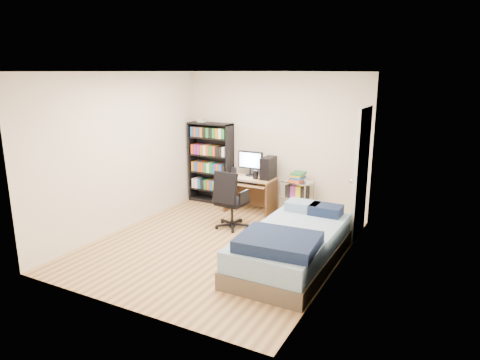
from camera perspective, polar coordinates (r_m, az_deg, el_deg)
The scene contains 7 objects.
room at distance 6.06m, azimuth -2.96°, elevation 2.33°, with size 3.58×4.08×2.58m.
media_shelf at distance 8.33m, azimuth -3.92°, elevation 2.44°, with size 0.88×0.29×1.62m.
computer_desk at distance 7.72m, azimuth 2.10°, elevation -0.03°, with size 0.88×0.51×1.11m.
office_chair at distance 7.00m, azimuth -1.26°, elevation -4.00°, with size 0.62×0.62×0.97m.
wire_cart at distance 7.49m, azimuth 7.65°, elevation -1.11°, with size 0.56×0.44×0.82m.
bed at distance 5.74m, azimuth 6.89°, elevation -8.70°, with size 1.08×2.16×0.62m.
door at distance 6.75m, azimuth 15.84°, elevation 0.84°, with size 0.12×0.80×2.00m.
Camera 1 is at (3.04, -5.10, 2.49)m, focal length 32.00 mm.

